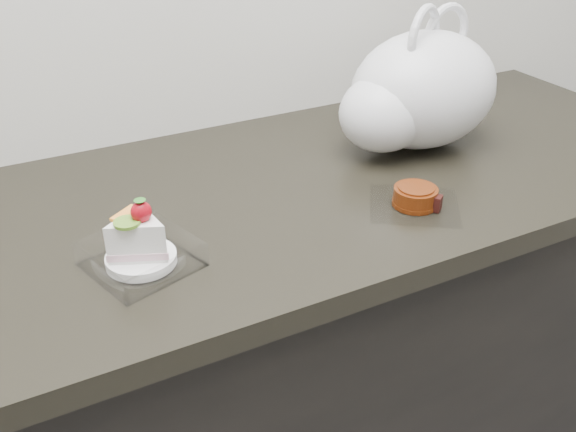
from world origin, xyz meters
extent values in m
cube|color=black|center=(0.00, 1.69, 0.43)|extent=(2.00, 0.60, 0.86)
cube|color=black|center=(0.00, 1.69, 0.88)|extent=(2.04, 0.64, 0.04)
cube|color=white|center=(-0.13, 1.56, 0.90)|extent=(0.17, 0.17, 0.00)
cylinder|color=white|center=(-0.13, 1.56, 0.91)|extent=(0.10, 0.10, 0.01)
ellipsoid|color=red|center=(-0.12, 1.56, 0.99)|extent=(0.03, 0.02, 0.03)
cone|color=#2D7223|center=(-0.12, 1.56, 1.00)|extent=(0.02, 0.02, 0.01)
cylinder|color=#75A730|center=(-0.14, 1.55, 0.98)|extent=(0.04, 0.04, 0.00)
cube|color=orange|center=(-0.14, 1.58, 0.98)|extent=(0.05, 0.04, 0.00)
cube|color=white|center=(0.33, 1.52, 0.90)|extent=(0.20, 0.20, 0.00)
cylinder|color=#66260C|center=(0.33, 1.52, 0.92)|extent=(0.10, 0.10, 0.03)
cylinder|color=#66260C|center=(0.33, 1.52, 0.90)|extent=(0.10, 0.10, 0.01)
cylinder|color=#66260C|center=(0.33, 1.52, 0.93)|extent=(0.08, 0.08, 0.00)
cube|color=black|center=(0.34, 1.49, 0.91)|extent=(0.03, 0.03, 0.03)
ellipsoid|color=silver|center=(0.49, 1.73, 1.01)|extent=(0.36, 0.32, 0.22)
ellipsoid|color=silver|center=(0.39, 1.71, 0.99)|extent=(0.22, 0.21, 0.15)
torus|color=silver|center=(0.47, 1.72, 1.12)|extent=(0.12, 0.07, 0.12)
torus|color=silver|center=(0.54, 1.74, 1.11)|extent=(0.11, 0.03, 0.11)
camera|label=1|loc=(-0.29, 0.79, 1.42)|focal=40.00mm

